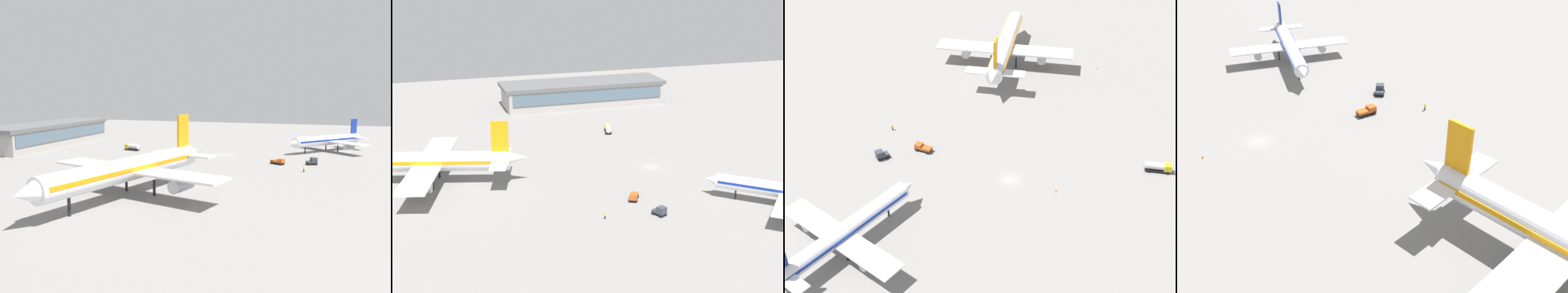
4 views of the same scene
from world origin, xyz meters
The scene contains 9 objects.
ground centered at (0.00, 0.00, 0.00)m, with size 288.00×288.00×0.00m, color gray.
terminal_building centered at (-2.81, -77.94, 4.89)m, with size 65.88×19.34×9.60m.
airplane_at_gate centered at (63.32, -6.20, 6.26)m, with size 55.62×45.46×17.22m.
baggage_tug centered at (11.16, 31.63, 1.16)m, with size 3.27×3.70×2.30m.
fuel_truck centered at (0.38, -36.82, 1.39)m, with size 3.46×6.58×2.50m.
pushback_tractor centered at (13.75, 21.17, 0.97)m, with size 3.79×4.77×1.90m.
ground_crew_worker centered at (24.20, 29.56, 0.85)m, with size 0.52×0.52×1.67m.
safety_cone_near_gate centered at (55.84, -36.02, 0.30)m, with size 0.44×0.44×0.60m, color #EA590C.
safety_cone_mid_apron centered at (-5.45, -10.30, 0.30)m, with size 0.44×0.44×0.60m, color #EA590C.
Camera 2 is at (65.85, 149.21, 59.13)m, focal length 54.68 mm.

